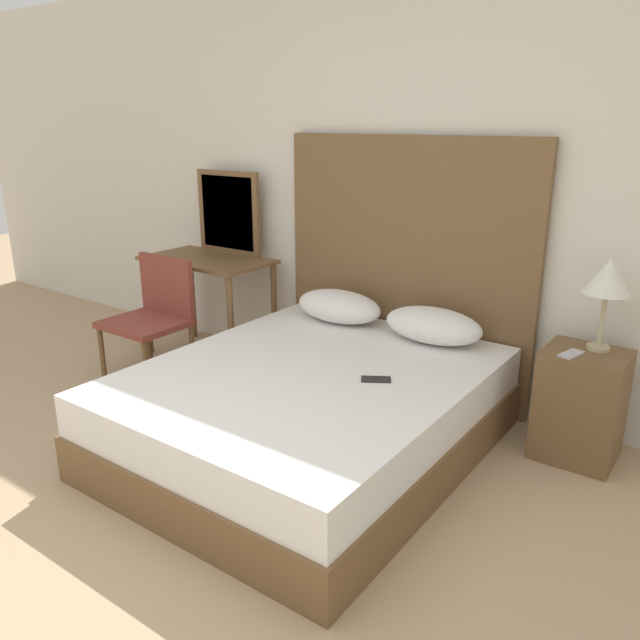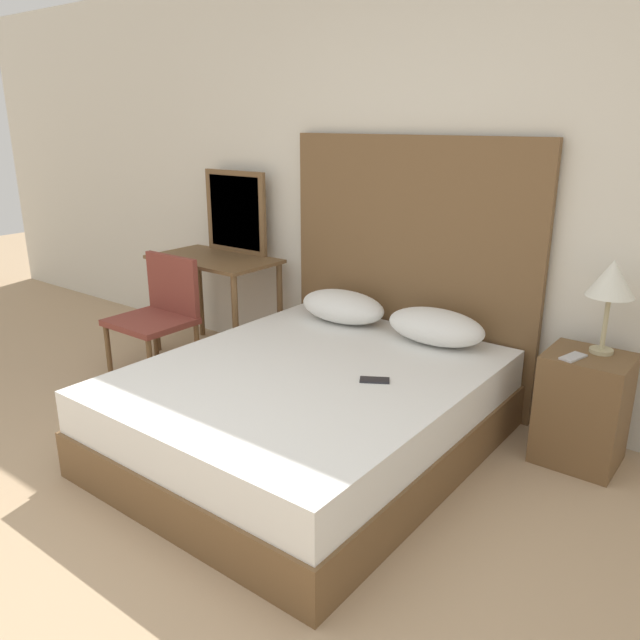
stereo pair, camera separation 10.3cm
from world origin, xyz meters
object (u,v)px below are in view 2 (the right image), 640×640
object	(u,v)px
phone_on_bed	(375,380)
phone_on_nightstand	(573,357)
nightstand	(582,409)
vanity_desk	(215,274)
chair	(160,310)
bed	(309,410)
table_lamp	(612,281)

from	to	relation	value
phone_on_bed	phone_on_nightstand	distance (m)	1.00
phone_on_bed	nightstand	bearing A→B (deg)	39.36
vanity_desk	phone_on_bed	bearing A→B (deg)	-18.83
vanity_desk	chair	world-z (taller)	chair
nightstand	chair	xyz separation A→B (m)	(-2.64, -0.61, 0.19)
bed	table_lamp	distance (m)	1.67
phone_on_bed	vanity_desk	bearing A→B (deg)	161.17
nightstand	chair	bearing A→B (deg)	-167.04
bed	chair	world-z (taller)	chair
bed	chair	size ratio (longest dim) A/B	2.34
chair	bed	bearing A→B (deg)	-6.69
bed	table_lamp	bearing A→B (deg)	34.50
bed	phone_on_nightstand	xyz separation A→B (m)	(1.15, 0.68, 0.37)
table_lamp	vanity_desk	xyz separation A→B (m)	(-2.70, -0.14, -0.34)
phone_on_bed	vanity_desk	xyz separation A→B (m)	(-1.82, 0.62, 0.16)
bed	nightstand	world-z (taller)	nightstand
bed	phone_on_bed	bearing A→B (deg)	13.32
phone_on_bed	phone_on_nightstand	xyz separation A→B (m)	(0.79, 0.60, 0.13)
table_lamp	vanity_desk	size ratio (longest dim) A/B	0.51
phone_on_bed	table_lamp	distance (m)	1.27
table_lamp	phone_on_nightstand	world-z (taller)	table_lamp
phone_on_bed	bed	bearing A→B (deg)	-166.68
phone_on_bed	chair	distance (m)	1.80
nightstand	phone_on_bed	bearing A→B (deg)	-140.64
nightstand	chair	distance (m)	2.72
table_lamp	vanity_desk	bearing A→B (deg)	-176.95
bed	vanity_desk	bearing A→B (deg)	154.20
vanity_desk	chair	size ratio (longest dim) A/B	1.12
phone_on_nightstand	vanity_desk	bearing A→B (deg)	179.52
phone_on_nightstand	bed	bearing A→B (deg)	-149.15
phone_on_bed	chair	xyz separation A→B (m)	(-1.80, 0.08, 0.02)
chair	phone_on_nightstand	bearing A→B (deg)	11.29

